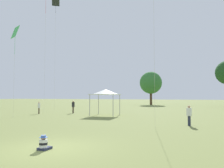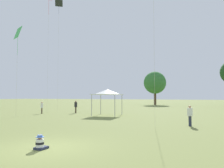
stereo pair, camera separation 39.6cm
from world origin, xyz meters
name	(u,v)px [view 2 (the right image)]	position (x,y,z in m)	size (l,w,h in m)	color
ground_plane	(47,148)	(0.00, 0.00, 0.00)	(300.00, 300.00, 0.00)	olive
seated_toddler	(40,143)	(-0.10, -0.31, 0.25)	(0.42, 0.52, 0.61)	#282D47
person_standing_2	(76,106)	(-9.52, 17.05, 0.98)	(0.48, 0.48, 1.65)	brown
person_standing_3	(42,106)	(-12.94, 14.49, 0.92)	(0.33, 0.33, 1.54)	brown
person_standing_4	(190,114)	(5.16, 9.70, 0.90)	(0.53, 0.53, 1.53)	#282D42
canopy_tent	(107,92)	(-4.29, 15.60, 2.69)	(3.28, 3.28, 3.02)	white
kite_0	(59,7)	(-15.16, 20.58, 16.63)	(1.49, 1.42, 17.62)	#1E2328
kite_1	(18,34)	(-12.24, 9.71, 8.92)	(1.42, 0.97, 9.73)	green
kite_2	(49,6)	(-13.87, 16.59, 15.00)	(0.75, 0.87, 16.49)	red
distant_tree_0	(155,83)	(-6.09, 50.03, 5.83)	(5.89, 5.89, 8.81)	#473323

